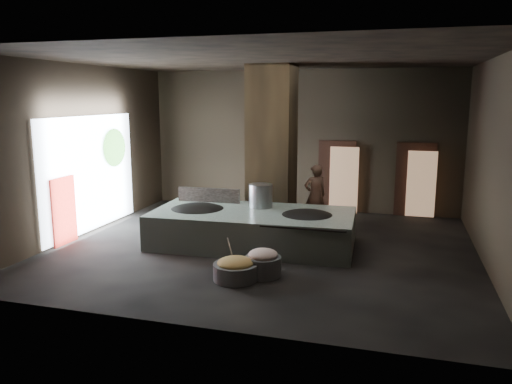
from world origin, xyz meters
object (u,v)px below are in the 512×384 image
(stock_pot, at_px, (261,197))
(hearth_platform, at_px, (253,228))
(wok_right, at_px, (307,219))
(meat_basin, at_px, (263,266))
(veg_basin, at_px, (236,272))
(cook, at_px, (315,195))
(wok_left, at_px, (198,213))

(stock_pot, bearing_deg, hearth_platform, -95.19)
(wok_right, xyz_separation_m, meat_basin, (-0.53, -2.07, -0.55))
(stock_pot, height_order, veg_basin, stock_pot)
(cook, bearing_deg, meat_basin, 56.27)
(stock_pot, relative_size, veg_basin, 0.71)
(meat_basin, bearing_deg, veg_basin, -141.45)
(wok_left, xyz_separation_m, veg_basin, (1.79, -2.35, -0.58))
(meat_basin, bearing_deg, hearth_platform, 112.06)
(stock_pot, xyz_separation_m, cook, (1.12, 1.77, -0.24))
(wok_left, relative_size, stock_pot, 2.42)
(hearth_platform, height_order, wok_left, wok_left)
(wok_right, relative_size, veg_basin, 1.60)
(wok_right, relative_size, meat_basin, 1.95)
(wok_left, height_order, stock_pot, stock_pot)
(veg_basin, height_order, meat_basin, meat_basin)
(veg_basin, bearing_deg, wok_left, 127.35)
(meat_basin, bearing_deg, cook, 85.44)
(hearth_platform, distance_m, wok_left, 1.49)
(wok_right, distance_m, stock_pot, 1.44)
(wok_left, distance_m, cook, 3.53)
(meat_basin, bearing_deg, wok_left, 139.00)
(cook, relative_size, veg_basin, 1.95)
(stock_pot, height_order, meat_basin, stock_pot)
(hearth_platform, bearing_deg, wok_left, 179.39)
(veg_basin, bearing_deg, cook, 80.13)
(wok_left, height_order, wok_right, wok_left)
(wok_right, bearing_deg, meat_basin, -104.35)
(wok_left, distance_m, stock_pot, 1.66)
(cook, xyz_separation_m, meat_basin, (-0.35, -4.34, -0.68))
(wok_left, bearing_deg, meat_basin, -41.00)
(wok_left, bearing_deg, wok_right, 2.05)
(cook, height_order, veg_basin, cook)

